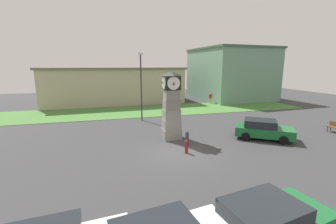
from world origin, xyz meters
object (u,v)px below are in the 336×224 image
clock_tower (171,107)px  street_lamp_near_road (141,82)px  pedestrian_near_bench (210,97)px  bollard_near_tower (187,138)px  bollard_mid_row (186,146)px  car_far_lot (263,129)px  car_by_building (268,221)px

clock_tower → street_lamp_near_road: size_ratio=0.75×
street_lamp_near_road → pedestrian_near_bench: bearing=34.6°
bollard_near_tower → bollard_mid_row: bollard_near_tower is taller
car_far_lot → clock_tower: bearing=163.4°
bollard_mid_row → car_by_building: (-0.03, -7.71, 0.27)m
car_by_building → car_far_lot: size_ratio=1.01×
car_by_building → street_lamp_near_road: street_lamp_near_road is taller
clock_tower → car_far_lot: 7.25m
car_by_building → street_lamp_near_road: (-1.42, 17.33, 3.20)m
bollard_mid_row → car_far_lot: 6.78m
bollard_mid_row → car_far_lot: (6.66, 1.24, 0.32)m
clock_tower → car_by_building: (0.06, -10.97, -1.73)m
car_far_lot → pedestrian_near_bench: size_ratio=2.74×
car_far_lot → pedestrian_near_bench: 16.70m
car_by_building → clock_tower: bearing=90.3°
bollard_near_tower → car_far_lot: car_far_lot is taller
car_by_building → car_far_lot: bearing=53.2°
clock_tower → pedestrian_near_bench: bearing=54.6°
street_lamp_near_road → car_by_building: bearing=-85.3°
clock_tower → bollard_near_tower: bearing=-71.9°
bollard_mid_row → car_far_lot: bearing=10.5°
street_lamp_near_road → bollard_near_tower: bearing=-76.5°
clock_tower → street_lamp_near_road: 6.67m
car_by_building → bollard_near_tower: bearing=86.5°
clock_tower → bollard_mid_row: (0.09, -3.26, -2.00)m
car_by_building → car_far_lot: (6.69, 8.95, 0.05)m
car_by_building → pedestrian_near_bench: pedestrian_near_bench is taller
bollard_near_tower → car_by_building: 9.08m
bollard_near_tower → pedestrian_near_bench: bearing=59.5°
bollard_near_tower → street_lamp_near_road: (-1.98, 8.27, 3.40)m
car_by_building → pedestrian_near_bench: (10.11, 25.29, 0.21)m
pedestrian_near_bench → car_far_lot: bearing=-101.8°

